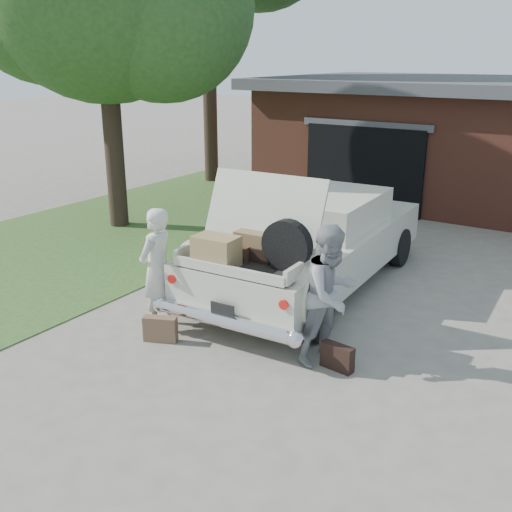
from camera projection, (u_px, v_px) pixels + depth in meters
The scene contains 8 objects.
ground at pixel (234, 338), 8.74m from camera, with size 90.00×90.00×0.00m, color gray.
grass_strip at pixel (115, 231), 13.97m from camera, with size 6.00×16.00×0.02m, color #2D4C1E.
house at pixel (497, 139), 16.79m from camera, with size 12.80×7.80×3.30m.
sedan at pixel (311, 242), 10.41m from camera, with size 2.48×5.82×2.29m.
woman_left at pixel (157, 269), 8.83m from camera, with size 0.68×0.44×1.85m, color beige.
woman_right at pixel (331, 294), 7.85m from camera, with size 0.92×0.72×1.89m, color gray.
suitcase_left at pixel (160, 329), 8.60m from camera, with size 0.48×0.15×0.37m, color brown.
suitcase_right at pixel (337, 357), 7.83m from camera, with size 0.45×0.14×0.35m, color black.
Camera 1 is at (4.60, -6.43, 3.94)m, focal length 42.00 mm.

